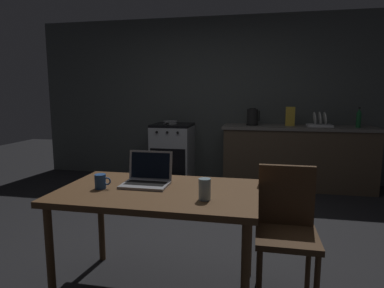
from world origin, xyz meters
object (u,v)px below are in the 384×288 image
Objects in this scene: stove_oven at (173,152)px; bottle at (359,118)px; drinking_glass at (205,189)px; dish_rack at (319,123)px; chair at (286,223)px; dining_table at (158,200)px; frying_pan at (170,122)px; electric_kettle at (252,117)px; coffee_mug at (101,181)px; laptop at (147,178)px; cereal_box at (290,116)px.

bottle is at bearing -1.02° from stove_oven.
stove_oven is at bearing 108.22° from drinking_glass.
stove_oven is 2.67× the size of dish_rack.
dish_rack is at bearing 69.30° from drinking_glass.
dish_rack reaches higher than chair.
dining_table is 3.25× the size of frying_pan.
electric_kettle reaches higher than chair.
coffee_mug is at bearing -171.48° from dining_table.
laptop is 2.45× the size of drinking_glass.
chair is 2.61× the size of dish_rack.
drinking_glass is at bearing -23.93° from dining_table.
stove_oven is 0.48m from frying_pan.
cereal_box reaches higher than stove_oven.
dish_rack is at bearing 62.79° from dining_table.
dining_table is 1.49× the size of chair.
cereal_box is at bearing 69.57° from dining_table.
drinking_glass is at bearing -71.78° from stove_oven.
stove_oven is at bearing 102.93° from dining_table.
chair is 6.79× the size of drinking_glass.
stove_oven is at bearing 41.93° from frying_pan.
stove_oven is 3.57× the size of electric_kettle.
cereal_box is (0.54, 0.02, 0.02)m from electric_kettle.
bottle is 3.79m from coffee_mug.
cereal_box is at bearing 0.73° from stove_oven.
bottle is at bearing 50.82° from coffee_mug.
frying_pan is 1.80m from cereal_box.
stove_oven reaches higher than drinking_glass.
coffee_mug is (-0.38, -0.06, 0.12)m from dining_table.
chair is (0.85, 0.14, -0.16)m from dining_table.
laptop reaches higher than dining_table.
stove_oven is at bearing 95.49° from coffee_mug.
bottle is 2.71m from frying_pan.
chair is 2.89m from dish_rack.
chair is 3.18m from frying_pan.
cereal_box is (1.10, 2.94, 0.38)m from dining_table.
stove_oven reaches higher than chair.
laptop is 1.26× the size of electric_kettle.
bottle reaches higher than chair.
laptop reaches higher than coffee_mug.
dining_table is 3.30m from dish_rack.
frying_pan reaches higher than coffee_mug.
dish_rack reaches higher than dining_table.
frying_pan is (-0.03, -0.03, 0.48)m from stove_oven.
cereal_box is at bearing 63.74° from coffee_mug.
dish_rack reaches higher than coffee_mug.
drinking_glass is at bearing -94.02° from electric_kettle.
bottle is at bearing -1.98° from electric_kettle.
cereal_box is at bearing 175.59° from bottle.
stove_oven reaches higher than dining_table.
coffee_mug is at bearing -122.34° from dish_rack.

